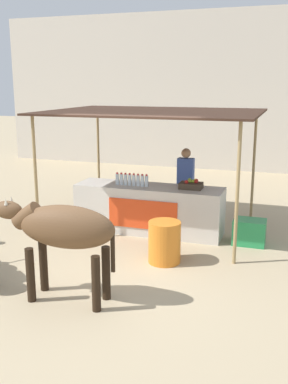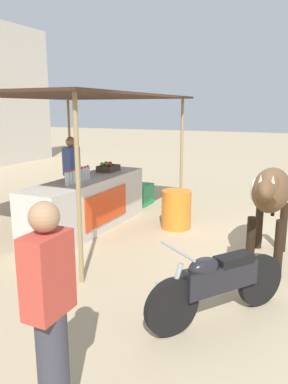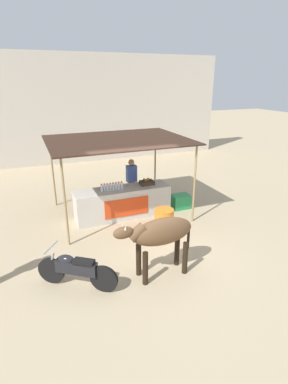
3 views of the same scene
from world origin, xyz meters
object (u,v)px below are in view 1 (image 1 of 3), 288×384
Objects in this scene: vendor_behind_counter at (185,186)px; stall_counter at (149,209)px; fruit_crate at (191,185)px; water_barrel at (164,242)px; cooler_box at (249,232)px; cow at (62,229)px.

stall_counter is at bearing -127.33° from vendor_behind_counter.
fruit_crate is 1.66m from water_barrel.
fruit_crate is (0.85, 0.06, 0.55)m from stall_counter.
stall_counter is 2.05m from cooler_box.
cooler_box is 0.33× the size of cow.
water_barrel is at bearing -133.19° from cooler_box.
vendor_behind_counter is (-0.28, 0.69, -0.18)m from fruit_crate.
fruit_crate is 0.73× the size of cooler_box.
cooler_box is 1.87m from water_barrel.
water_barrel is at bearing 61.42° from cow.
fruit_crate reaches higher than cooler_box.
water_barrel is at bearing -85.39° from vendor_behind_counter.
vendor_behind_counter is at bearing 52.67° from stall_counter.
vendor_behind_counter is 2.30× the size of water_barrel.
stall_counter reaches higher than water_barrel.
cooler_box is at bearing -7.57° from fruit_crate.
cow reaches higher than cooler_box.
cooler_box is (2.03, -0.10, -0.24)m from stall_counter.
cooler_box is (1.18, -0.16, -0.79)m from fruit_crate.
fruit_crate reaches higher than stall_counter.
stall_counter is at bearing 117.30° from water_barrel.
fruit_crate is at bearing 172.43° from cooler_box.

